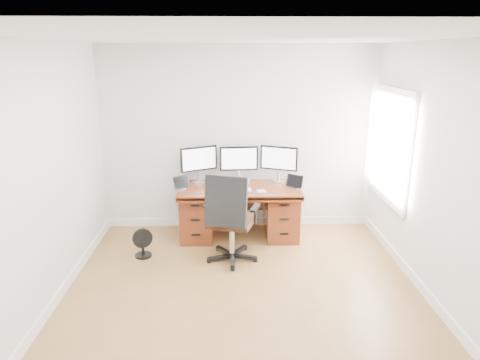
{
  "coord_description": "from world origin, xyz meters",
  "views": [
    {
      "loc": [
        -0.15,
        -3.93,
        2.57
      ],
      "look_at": [
        0.0,
        1.5,
        0.95
      ],
      "focal_mm": 32.0,
      "sensor_mm": 36.0,
      "label": 1
    }
  ],
  "objects_px": {
    "office_chair": "(231,233)",
    "monitor_center": "(239,160)",
    "keyboard": "(240,190)",
    "desk": "(239,210)",
    "floor_fan": "(143,244)"
  },
  "relations": [
    {
      "from": "monitor_center",
      "to": "keyboard",
      "type": "relative_size",
      "value": 1.8
    },
    {
      "from": "office_chair",
      "to": "keyboard",
      "type": "distance_m",
      "value": 0.74
    },
    {
      "from": "floor_fan",
      "to": "keyboard",
      "type": "height_order",
      "value": "keyboard"
    },
    {
      "from": "floor_fan",
      "to": "monitor_center",
      "type": "relative_size",
      "value": 0.68
    },
    {
      "from": "desk",
      "to": "office_chair",
      "type": "xyz_separation_m",
      "value": [
        -0.13,
        -0.79,
        -0.01
      ]
    },
    {
      "from": "desk",
      "to": "floor_fan",
      "type": "distance_m",
      "value": 1.44
    },
    {
      "from": "office_chair",
      "to": "desk",
      "type": "bearing_deg",
      "value": 97.4
    },
    {
      "from": "desk",
      "to": "monitor_center",
      "type": "relative_size",
      "value": 3.08
    },
    {
      "from": "desk",
      "to": "floor_fan",
      "type": "bearing_deg",
      "value": -153.96
    },
    {
      "from": "office_chair",
      "to": "monitor_center",
      "type": "distance_m",
      "value": 1.25
    },
    {
      "from": "office_chair",
      "to": "monitor_center",
      "type": "relative_size",
      "value": 2.14
    },
    {
      "from": "desk",
      "to": "office_chair",
      "type": "bearing_deg",
      "value": -99.48
    },
    {
      "from": "monitor_center",
      "to": "office_chair",
      "type": "bearing_deg",
      "value": -100.49
    },
    {
      "from": "monitor_center",
      "to": "keyboard",
      "type": "xyz_separation_m",
      "value": [
        0.0,
        -0.4,
        -0.33
      ]
    },
    {
      "from": "desk",
      "to": "office_chair",
      "type": "distance_m",
      "value": 0.8
    }
  ]
}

